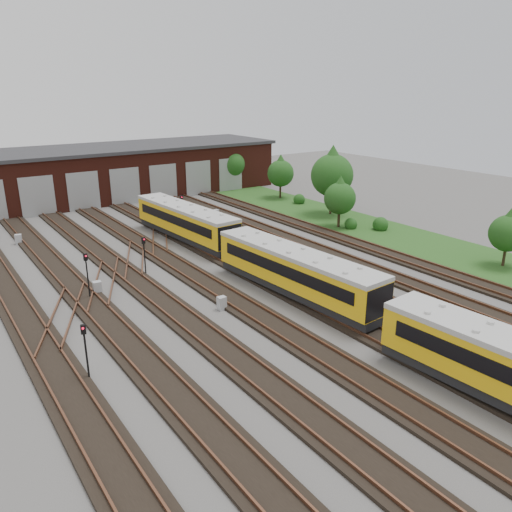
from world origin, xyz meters
TOP-DOWN VIEW (x-y plane):
  - ground at (0.00, 0.00)m, footprint 120.00×120.00m
  - track_network at (-0.17, 0.59)m, footprint 30.40×70.00m
  - maintenance_shed at (-0.01, 39.97)m, footprint 51.00×12.50m
  - grass_verge at (19.00, 10.00)m, footprint 8.00×55.00m
  - metro_train at (2.00, 0.49)m, footprint 3.40×46.19m
  - signal_mast_0 at (-12.83, -1.75)m, footprint 0.28×0.27m
  - signal_mast_1 at (-9.69, 8.07)m, footprint 0.26×0.24m
  - signal_mast_2 at (-4.80, 10.06)m, footprint 0.28×0.26m
  - signal_mast_3 at (3.69, 20.50)m, footprint 0.28×0.27m
  - relay_cabinet_0 at (-8.97, 8.59)m, footprint 0.60×0.52m
  - relay_cabinet_1 at (-11.07, 24.16)m, footprint 0.66×0.60m
  - relay_cabinet_2 at (-3.28, 1.47)m, footprint 0.53×0.44m
  - relay_cabinet_3 at (4.59, 20.69)m, footprint 0.67×0.60m
  - relay_cabinet_4 at (8.25, 21.63)m, footprint 0.65×0.55m
  - tree_0 at (18.86, 35.00)m, footprint 3.64×3.64m
  - tree_1 at (20.56, 26.14)m, footprint 3.36×3.36m
  - tree_2 at (19.85, 16.06)m, footprint 4.65×4.65m
  - tree_3 at (16.76, 11.54)m, footprint 3.18×3.18m
  - tree_4 at (19.37, -4.47)m, footprint 2.90×2.90m
  - bush_0 at (17.45, 10.50)m, footprint 1.28×1.28m
  - bush_1 at (19.50, 8.43)m, footprint 1.55×1.55m
  - bush_2 at (20.47, 22.23)m, footprint 1.41×1.41m

SIDE VIEW (x-z plane):
  - ground at x=0.00m, z-range 0.00..0.00m
  - grass_verge at x=19.00m, z-range 0.00..0.05m
  - track_network at x=-0.17m, z-range -0.06..0.27m
  - relay_cabinet_2 at x=-3.28m, z-range 0.00..0.88m
  - relay_cabinet_1 at x=-11.07m, z-range 0.00..0.91m
  - relay_cabinet_0 at x=-8.97m, z-range 0.00..0.92m
  - relay_cabinet_3 at x=4.59m, z-range 0.00..0.96m
  - relay_cabinet_4 at x=8.25m, z-range 0.00..1.02m
  - bush_0 at x=17.45m, z-range 0.00..1.28m
  - bush_2 at x=20.47m, z-range 0.00..1.41m
  - bush_1 at x=19.50m, z-range 0.00..1.55m
  - metro_train at x=2.00m, z-range 0.37..3.27m
  - signal_mast_0 at x=-12.83m, z-range 0.42..3.40m
  - signal_mast_2 at x=-4.80m, z-range 0.43..3.44m
  - signal_mast_1 at x=-9.69m, z-range 0.43..3.65m
  - signal_mast_3 at x=3.69m, z-range 0.47..3.82m
  - tree_4 at x=19.37m, z-range 0.68..5.49m
  - maintenance_shed at x=-0.01m, z-range 0.03..6.38m
  - tree_3 at x=16.76m, z-range 0.75..6.02m
  - tree_1 at x=20.56m, z-range 0.79..6.37m
  - tree_0 at x=18.86m, z-range 0.86..6.88m
  - tree_2 at x=19.85m, z-range 1.10..8.80m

